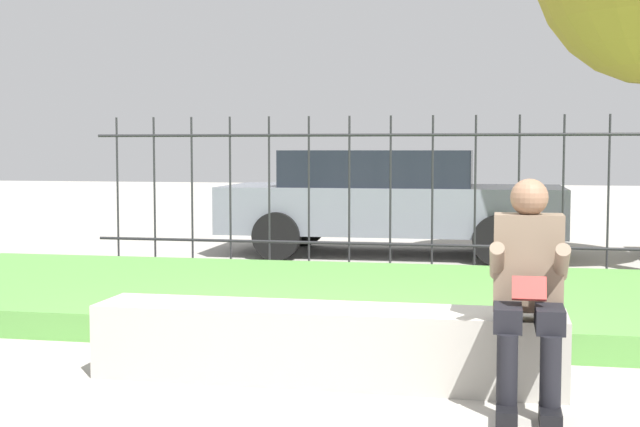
{
  "coord_description": "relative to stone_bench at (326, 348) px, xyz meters",
  "views": [
    {
      "loc": [
        1.21,
        -5.27,
        1.42
      ],
      "look_at": [
        -0.39,
        2.56,
        0.84
      ],
      "focal_mm": 50.0,
      "sensor_mm": 36.0,
      "label": 1
    }
  ],
  "objects": [
    {
      "name": "stone_bench",
      "position": [
        0.0,
        0.0,
        0.0
      ],
      "size": [
        2.87,
        0.5,
        0.46
      ],
      "color": "#ADA89E",
      "rests_on": "ground_plane"
    },
    {
      "name": "person_seated_reader",
      "position": [
        1.19,
        -0.29,
        0.48
      ],
      "size": [
        0.42,
        0.73,
        1.26
      ],
      "color": "black",
      "rests_on": "ground_plane"
    },
    {
      "name": "car_parked_center",
      "position": [
        -0.44,
        6.52,
        0.54
      ],
      "size": [
        4.48,
        1.96,
        1.4
      ],
      "rotation": [
        0.0,
        0.0,
        0.02
      ],
      "color": "slate",
      "rests_on": "ground_plane"
    },
    {
      "name": "iron_fence",
      "position": [
        -0.17,
        4.53,
        0.72
      ],
      "size": [
        6.94,
        0.03,
        1.78
      ],
      "color": "#232326",
      "rests_on": "ground_plane"
    },
    {
      "name": "grass_berm",
      "position": [
        -0.17,
        2.37,
        -0.1
      ],
      "size": [
        8.94,
        3.34,
        0.21
      ],
      "color": "#569342",
      "rests_on": "ground_plane"
    },
    {
      "name": "ground_plane",
      "position": [
        -0.17,
        0.0,
        -0.2
      ],
      "size": [
        60.0,
        60.0,
        0.0
      ],
      "primitive_type": "plane",
      "color": "#A8A399"
    }
  ]
}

